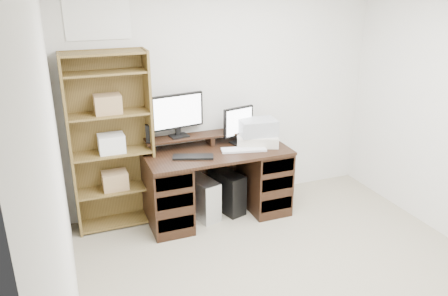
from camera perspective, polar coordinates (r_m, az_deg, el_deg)
room at (r=3.10m, az=13.71°, el=-1.16°), size 3.54×4.04×2.54m
desk at (r=4.68m, az=-0.95°, el=-4.43°), size 1.50×0.70×0.75m
riser_shelf at (r=4.69m, az=-1.86°, el=1.60°), size 1.40×0.22×0.12m
monitor_wide at (r=4.55m, az=-6.10°, el=4.57°), size 0.57×0.17×0.45m
monitor_small at (r=4.69m, az=1.89°, el=3.19°), size 0.36×0.17×0.40m
speaker at (r=4.46m, az=-9.74°, el=1.89°), size 0.09×0.09×0.18m
keyboard_black at (r=4.35m, az=-4.06°, el=-1.16°), size 0.42×0.26×0.02m
keyboard_white at (r=4.53m, az=2.59°, el=-0.21°), size 0.48×0.24×0.02m
mouse at (r=4.63m, az=6.27°, el=0.25°), size 0.11×0.09×0.04m
printer at (r=4.71m, az=4.35°, el=1.15°), size 0.52×0.46×0.11m
basket at (r=4.67m, az=4.40°, el=2.74°), size 0.42×0.32×0.17m
tower_silver at (r=4.72m, az=-2.82°, el=-6.52°), size 0.30×0.47×0.44m
tower_black at (r=4.84m, az=0.38°, el=-5.67°), size 0.31×0.49×0.45m
bookshelf at (r=4.46m, az=-14.55°, el=0.91°), size 0.80×0.30×1.80m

